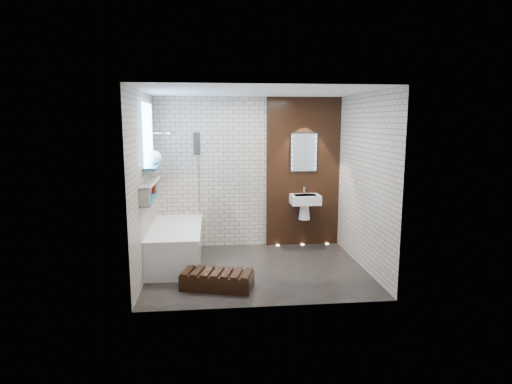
{
  "coord_description": "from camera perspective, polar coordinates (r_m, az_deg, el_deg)",
  "views": [
    {
      "loc": [
        -0.65,
        -6.09,
        2.2
      ],
      "look_at": [
        0.0,
        0.15,
        1.15
      ],
      "focal_mm": 30.06,
      "sensor_mm": 36.0,
      "label": 1
    }
  ],
  "objects": [
    {
      "name": "washbasin",
      "position": [
        7.47,
        6.53,
        -1.45
      ],
      "size": [
        0.5,
        0.36,
        0.58
      ],
      "color": "white",
      "rests_on": "walnut_panel"
    },
    {
      "name": "clerestory_window",
      "position": [
        6.51,
        -14.15,
        6.59
      ],
      "size": [
        0.18,
        1.0,
        0.94
      ],
      "color": "#7FADE0",
      "rests_on": "room_shell"
    },
    {
      "name": "niche_bottles",
      "position": [
        6.41,
        -13.76,
        0.05
      ],
      "size": [
        0.07,
        0.8,
        0.16
      ],
      "color": "maroon",
      "rests_on": "display_niche"
    },
    {
      "name": "room_shell",
      "position": [
        6.19,
        0.14,
        1.14
      ],
      "size": [
        3.24,
        3.2,
        2.6
      ],
      "color": "#BEAA97",
      "rests_on": "ground"
    },
    {
      "name": "bathtub",
      "position": [
        6.84,
        -10.61,
        -6.88
      ],
      "size": [
        0.79,
        1.74,
        0.7
      ],
      "color": "white",
      "rests_on": "ground"
    },
    {
      "name": "walnut_step",
      "position": [
        5.82,
        -5.16,
        -11.64
      ],
      "size": [
        1.01,
        0.64,
        0.21
      ],
      "primitive_type": "cube",
      "rotation": [
        0.0,
        0.0,
        -0.27
      ],
      "color": "black",
      "rests_on": "ground"
    },
    {
      "name": "led_mirror",
      "position": [
        7.51,
        6.39,
        5.24
      ],
      "size": [
        0.5,
        0.02,
        0.7
      ],
      "color": "black",
      "rests_on": "walnut_panel"
    },
    {
      "name": "bath_screen",
      "position": [
        7.04,
        -7.69,
        1.91
      ],
      "size": [
        0.01,
        0.78,
        1.4
      ],
      "primitive_type": "cube",
      "color": "white",
      "rests_on": "bathtub"
    },
    {
      "name": "sill_vases",
      "position": [
        6.63,
        -13.33,
        4.5
      ],
      "size": [
        0.2,
        0.2,
        0.2
      ],
      "color": "white",
      "rests_on": "clerestory_window"
    },
    {
      "name": "display_niche",
      "position": [
        6.38,
        -13.8,
        0.21
      ],
      "size": [
        0.14,
        1.3,
        0.26
      ],
      "color": "#226E7E",
      "rests_on": "room_shell"
    },
    {
      "name": "ground",
      "position": [
        6.51,
        0.14,
        -10.26
      ],
      "size": [
        3.2,
        3.2,
        0.0
      ],
      "primitive_type": "plane",
      "color": "black",
      "rests_on": "ground"
    },
    {
      "name": "walnut_panel",
      "position": [
        7.58,
        6.28,
        2.63
      ],
      "size": [
        1.3,
        0.06,
        2.6
      ],
      "primitive_type": "cube",
      "color": "black",
      "rests_on": "ground"
    },
    {
      "name": "towel",
      "position": [
        6.7,
        -7.87,
        6.42
      ],
      "size": [
        0.1,
        0.26,
        0.34
      ],
      "primitive_type": "cube",
      "color": "black",
      "rests_on": "bath_screen"
    },
    {
      "name": "shower_head",
      "position": [
        7.07,
        -11.32,
        7.7
      ],
      "size": [
        0.18,
        0.18,
        0.02
      ],
      "primitive_type": "cylinder",
      "color": "silver",
      "rests_on": "room_shell"
    },
    {
      "name": "floor_uplights",
      "position": [
        7.78,
        6.22,
        -6.95
      ],
      "size": [
        0.96,
        0.06,
        0.01
      ],
      "color": "#FFD899",
      "rests_on": "ground"
    }
  ]
}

